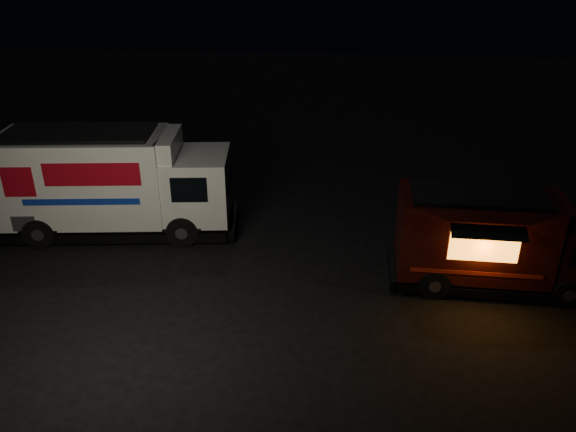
# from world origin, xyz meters

# --- Properties ---
(ground) EXTENTS (80.00, 80.00, 0.00)m
(ground) POSITION_xyz_m (0.00, 0.00, 0.00)
(ground) COLOR black
(ground) RESTS_ON ground
(white_truck) EXTENTS (8.15, 3.76, 3.56)m
(white_truck) POSITION_xyz_m (-4.62, 3.29, 1.78)
(white_truck) COLOR white
(white_truck) RESTS_ON ground
(red_truck) EXTENTS (6.08, 2.27, 2.82)m
(red_truck) POSITION_xyz_m (7.43, 1.28, 1.41)
(red_truck) COLOR #3B130A
(red_truck) RESTS_ON ground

